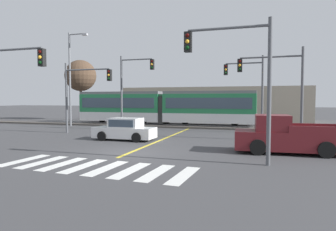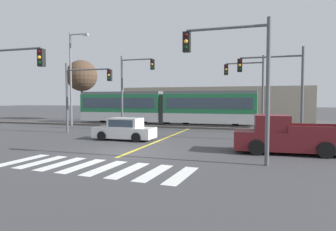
{
  "view_description": "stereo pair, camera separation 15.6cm",
  "coord_description": "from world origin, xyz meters",
  "px_view_note": "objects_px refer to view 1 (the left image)",
  "views": [
    {
      "loc": [
        6.51,
        -14.21,
        2.8
      ],
      "look_at": [
        -0.03,
        6.9,
        1.6
      ],
      "focal_mm": 32.0,
      "sensor_mm": 36.0,
      "label": 1
    },
    {
      "loc": [
        6.66,
        -14.17,
        2.8
      ],
      "look_at": [
        -0.03,
        6.9,
        1.6
      ],
      "focal_mm": 32.0,
      "sensor_mm": 36.0,
      "label": 2
    }
  ],
  "objects_px": {
    "light_rail_tram": "(164,107)",
    "traffic_light_far_left": "(131,81)",
    "bare_tree_far_west": "(80,76)",
    "pickup_truck": "(286,137)",
    "traffic_light_far_right": "(250,83)",
    "traffic_light_near_left": "(8,79)",
    "street_lamp_west": "(71,74)",
    "traffic_light_mid_left": "(82,87)",
    "sedan_crossing": "(125,130)",
    "traffic_light_near_right": "(239,68)",
    "traffic_light_mid_right": "(279,80)"
  },
  "relations": [
    {
      "from": "traffic_light_mid_right",
      "to": "street_lamp_west",
      "type": "distance_m",
      "value": 20.89
    },
    {
      "from": "traffic_light_mid_left",
      "to": "bare_tree_far_west",
      "type": "distance_m",
      "value": 17.07
    },
    {
      "from": "light_rail_tram",
      "to": "traffic_light_far_left",
      "type": "height_order",
      "value": "traffic_light_far_left"
    },
    {
      "from": "pickup_truck",
      "to": "traffic_light_far_left",
      "type": "height_order",
      "value": "traffic_light_far_left"
    },
    {
      "from": "traffic_light_mid_left",
      "to": "traffic_light_near_left",
      "type": "xyz_separation_m",
      "value": [
        0.94,
        -8.4,
        0.12
      ]
    },
    {
      "from": "traffic_light_far_right",
      "to": "street_lamp_west",
      "type": "bearing_deg",
      "value": 176.58
    },
    {
      "from": "traffic_light_near_right",
      "to": "traffic_light_far_right",
      "type": "xyz_separation_m",
      "value": [
        -0.0,
        12.65,
        -0.02
      ]
    },
    {
      "from": "traffic_light_far_right",
      "to": "bare_tree_far_west",
      "type": "bearing_deg",
      "value": 157.15
    },
    {
      "from": "light_rail_tram",
      "to": "street_lamp_west",
      "type": "height_order",
      "value": "street_lamp_west"
    },
    {
      "from": "pickup_truck",
      "to": "traffic_light_mid_left",
      "type": "relative_size",
      "value": 0.95
    },
    {
      "from": "pickup_truck",
      "to": "traffic_light_far_right",
      "type": "relative_size",
      "value": 0.86
    },
    {
      "from": "traffic_light_mid_left",
      "to": "street_lamp_west",
      "type": "xyz_separation_m",
      "value": [
        -4.95,
        5.7,
        1.65
      ]
    },
    {
      "from": "light_rail_tram",
      "to": "pickup_truck",
      "type": "distance_m",
      "value": 16.97
    },
    {
      "from": "sedan_crossing",
      "to": "traffic_light_near_left",
      "type": "xyz_separation_m",
      "value": [
        -4.1,
        -5.82,
        3.21
      ]
    },
    {
      "from": "traffic_light_mid_right",
      "to": "traffic_light_mid_left",
      "type": "relative_size",
      "value": 1.08
    },
    {
      "from": "traffic_light_far_left",
      "to": "bare_tree_far_west",
      "type": "height_order",
      "value": "bare_tree_far_west"
    },
    {
      "from": "traffic_light_near_right",
      "to": "pickup_truck",
      "type": "bearing_deg",
      "value": 56.83
    },
    {
      "from": "pickup_truck",
      "to": "traffic_light_far_left",
      "type": "bearing_deg",
      "value": 146.1
    },
    {
      "from": "traffic_light_far_right",
      "to": "traffic_light_near_right",
      "type": "bearing_deg",
      "value": -89.99
    },
    {
      "from": "traffic_light_mid_right",
      "to": "traffic_light_far_left",
      "type": "relative_size",
      "value": 0.92
    },
    {
      "from": "traffic_light_mid_right",
      "to": "traffic_light_far_right",
      "type": "height_order",
      "value": "traffic_light_far_right"
    },
    {
      "from": "light_rail_tram",
      "to": "traffic_light_mid_right",
      "type": "height_order",
      "value": "traffic_light_mid_right"
    },
    {
      "from": "traffic_light_near_right",
      "to": "traffic_light_far_left",
      "type": "distance_m",
      "value": 15.59
    },
    {
      "from": "light_rail_tram",
      "to": "bare_tree_far_west",
      "type": "xyz_separation_m",
      "value": [
        -13.75,
        5.8,
        3.92
      ]
    },
    {
      "from": "traffic_light_mid_left",
      "to": "traffic_light_far_left",
      "type": "xyz_separation_m",
      "value": [
        2.75,
        3.69,
        0.61
      ]
    },
    {
      "from": "traffic_light_near_right",
      "to": "traffic_light_mid_left",
      "type": "distance_m",
      "value": 15.32
    },
    {
      "from": "sedan_crossing",
      "to": "traffic_light_far_left",
      "type": "bearing_deg",
      "value": 110.0
    },
    {
      "from": "light_rail_tram",
      "to": "sedan_crossing",
      "type": "xyz_separation_m",
      "value": [
        0.69,
        -10.86,
        -1.35
      ]
    },
    {
      "from": "traffic_light_mid_left",
      "to": "traffic_light_near_right",
      "type": "bearing_deg",
      "value": -31.59
    },
    {
      "from": "traffic_light_mid_right",
      "to": "traffic_light_near_left",
      "type": "xyz_separation_m",
      "value": [
        -14.18,
        -8.47,
        -0.16
      ]
    },
    {
      "from": "traffic_light_mid_left",
      "to": "light_rail_tram",
      "type": "bearing_deg",
      "value": 62.31
    },
    {
      "from": "traffic_light_far_left",
      "to": "traffic_light_far_right",
      "type": "bearing_deg",
      "value": 5.19
    },
    {
      "from": "pickup_truck",
      "to": "traffic_light_near_left",
      "type": "xyz_separation_m",
      "value": [
        -14.29,
        -3.71,
        3.07
      ]
    },
    {
      "from": "traffic_light_near_right",
      "to": "traffic_light_far_left",
      "type": "height_order",
      "value": "traffic_light_far_left"
    },
    {
      "from": "sedan_crossing",
      "to": "traffic_light_far_right",
      "type": "bearing_deg",
      "value": 41.95
    },
    {
      "from": "traffic_light_near_left",
      "to": "bare_tree_far_west",
      "type": "xyz_separation_m",
      "value": [
        -10.34,
        22.48,
        2.06
      ]
    },
    {
      "from": "sedan_crossing",
      "to": "traffic_light_far_right",
      "type": "xyz_separation_m",
      "value": [
        8.01,
        7.2,
        3.42
      ]
    },
    {
      "from": "sedan_crossing",
      "to": "street_lamp_west",
      "type": "height_order",
      "value": "street_lamp_west"
    },
    {
      "from": "pickup_truck",
      "to": "bare_tree_far_west",
      "type": "relative_size",
      "value": 0.68
    },
    {
      "from": "traffic_light_far_left",
      "to": "bare_tree_far_west",
      "type": "relative_size",
      "value": 0.83
    },
    {
      "from": "traffic_light_near_right",
      "to": "traffic_light_far_right",
      "type": "relative_size",
      "value": 0.97
    },
    {
      "from": "pickup_truck",
      "to": "bare_tree_far_west",
      "type": "bearing_deg",
      "value": 142.69
    },
    {
      "from": "pickup_truck",
      "to": "street_lamp_west",
      "type": "bearing_deg",
      "value": 152.76
    },
    {
      "from": "traffic_light_near_left",
      "to": "street_lamp_west",
      "type": "relative_size",
      "value": 0.62
    },
    {
      "from": "traffic_light_mid_right",
      "to": "bare_tree_far_west",
      "type": "bearing_deg",
      "value": 150.25
    },
    {
      "from": "light_rail_tram",
      "to": "bare_tree_far_west",
      "type": "height_order",
      "value": "bare_tree_far_west"
    },
    {
      "from": "light_rail_tram",
      "to": "traffic_light_near_left",
      "type": "relative_size",
      "value": 3.09
    },
    {
      "from": "sedan_crossing",
      "to": "traffic_light_near_right",
      "type": "relative_size",
      "value": 0.68
    },
    {
      "from": "traffic_light_mid_right",
      "to": "traffic_light_mid_left",
      "type": "distance_m",
      "value": 15.11
    },
    {
      "from": "traffic_light_mid_left",
      "to": "traffic_light_far_left",
      "type": "height_order",
      "value": "traffic_light_far_left"
    }
  ]
}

